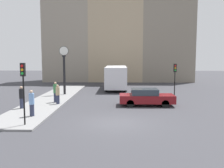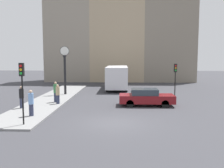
# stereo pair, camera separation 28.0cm
# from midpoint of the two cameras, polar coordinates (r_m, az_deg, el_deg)

# --- Properties ---
(ground_plane) EXTENTS (120.00, 120.00, 0.00)m
(ground_plane) POSITION_cam_midpoint_polar(r_m,az_deg,el_deg) (15.56, 0.37, -8.86)
(ground_plane) COLOR #38383D
(sidewalk_corner) EXTENTS (3.38, 21.17, 0.11)m
(sidewalk_corner) POSITION_cam_midpoint_polar(r_m,az_deg,el_deg) (24.82, -13.67, -3.24)
(sidewalk_corner) COLOR gray
(sidewalk_corner) RESTS_ON ground_plane
(building_row) EXTENTS (24.50, 5.00, 18.26)m
(building_row) POSITION_cam_midpoint_polar(r_m,az_deg,el_deg) (42.52, 0.39, 11.85)
(building_row) COLOR gray
(building_row) RESTS_ON ground_plane
(sedan_car) EXTENTS (4.53, 1.83, 1.42)m
(sedan_car) POSITION_cam_midpoint_polar(r_m,az_deg,el_deg) (21.01, 7.44, -2.99)
(sedan_car) COLOR maroon
(sedan_car) RESTS_ON ground_plane
(bus_distant) EXTENTS (2.58, 8.11, 2.86)m
(bus_distant) POSITION_cam_midpoint_polar(r_m,az_deg,el_deg) (31.61, 0.69, 1.79)
(bus_distant) COLOR silver
(bus_distant) RESTS_ON ground_plane
(traffic_light_near) EXTENTS (0.26, 0.24, 3.59)m
(traffic_light_near) POSITION_cam_midpoint_polar(r_m,az_deg,el_deg) (15.17, -20.13, 0.72)
(traffic_light_near) COLOR black
(traffic_light_near) RESTS_ON sidewalk_corner
(traffic_light_far) EXTENTS (0.26, 0.24, 3.43)m
(traffic_light_far) POSITION_cam_midpoint_polar(r_m,az_deg,el_deg) (23.57, 13.86, 2.18)
(traffic_light_far) COLOR black
(traffic_light_far) RESTS_ON ground_plane
(street_clock) EXTENTS (0.98, 0.32, 5.07)m
(street_clock) POSITION_cam_midpoint_polar(r_m,az_deg,el_deg) (26.80, -11.17, 3.46)
(street_clock) COLOR black
(street_clock) RESTS_ON sidewalk_corner
(pedestrian_tan_coat) EXTENTS (0.33, 0.33, 1.64)m
(pedestrian_tan_coat) POSITION_cam_midpoint_polar(r_m,az_deg,el_deg) (21.46, -12.66, -2.29)
(pedestrian_tan_coat) COLOR #2D334C
(pedestrian_tan_coat) RESTS_ON sidewalk_corner
(pedestrian_green_hoodie) EXTENTS (0.37, 0.37, 1.79)m
(pedestrian_green_hoodie) POSITION_cam_midpoint_polar(r_m,az_deg,el_deg) (22.29, -13.15, -1.81)
(pedestrian_green_hoodie) COLOR #2D334C
(pedestrian_green_hoodie) RESTS_ON sidewalk_corner
(pedestrian_black_jacket) EXTENTS (0.35, 0.35, 1.72)m
(pedestrian_black_jacket) POSITION_cam_midpoint_polar(r_m,az_deg,el_deg) (20.42, -20.34, -2.84)
(pedestrian_black_jacket) COLOR #2D334C
(pedestrian_black_jacket) RESTS_ON sidewalk_corner
(pedestrian_blue_stripe) EXTENTS (0.35, 0.35, 1.75)m
(pedestrian_blue_stripe) POSITION_cam_midpoint_polar(r_m,az_deg,el_deg) (17.50, -18.32, -4.17)
(pedestrian_blue_stripe) COLOR #2D334C
(pedestrian_blue_stripe) RESTS_ON sidewalk_corner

